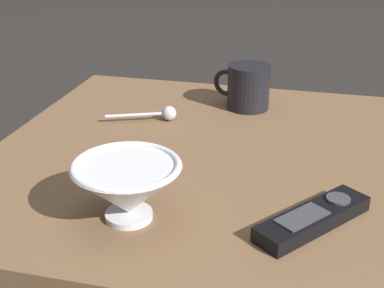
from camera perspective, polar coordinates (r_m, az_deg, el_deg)
The scene contains 6 objects.
ground_plane at distance 0.84m, azimuth 0.84°, elevation -2.90°, with size 6.00×6.00×0.00m, color black.
table at distance 0.84m, azimuth 0.85°, elevation -1.86°, with size 0.67×0.65×0.03m.
cereal_bowl at distance 0.64m, azimuth -6.97°, elevation -4.69°, with size 0.13×0.13×0.08m.
coffee_mug at distance 1.00m, azimuth 6.00°, elevation 6.15°, with size 0.08×0.11×0.08m.
teaspoon at distance 0.94m, azimuth -3.10°, elevation 3.30°, with size 0.06×0.12×0.03m.
tv_remote_near at distance 0.66m, azimuth 12.92°, elevation -7.77°, with size 0.16×0.14×0.02m.
Camera 1 is at (0.73, 0.17, 0.39)m, focal length 49.57 mm.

